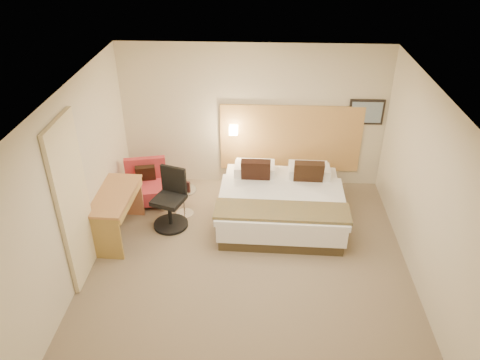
{
  "coord_description": "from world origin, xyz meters",
  "views": [
    {
      "loc": [
        0.15,
        -5.4,
        4.71
      ],
      "look_at": [
        -0.15,
        0.72,
        1.07
      ],
      "focal_mm": 35.0,
      "sensor_mm": 36.0,
      "label": 1
    }
  ],
  "objects_px": {
    "lounge_chair": "(147,186)",
    "side_table": "(184,200)",
    "desk": "(116,203)",
    "desk_chair": "(171,203)",
    "bed": "(281,202)"
  },
  "relations": [
    {
      "from": "side_table",
      "to": "desk_chair",
      "type": "relative_size",
      "value": 0.53
    },
    {
      "from": "bed",
      "to": "side_table",
      "type": "height_order",
      "value": "bed"
    },
    {
      "from": "bed",
      "to": "side_table",
      "type": "xyz_separation_m",
      "value": [
        -1.67,
        0.04,
        -0.05
      ]
    },
    {
      "from": "bed",
      "to": "desk_chair",
      "type": "height_order",
      "value": "desk_chair"
    },
    {
      "from": "desk",
      "to": "desk_chair",
      "type": "relative_size",
      "value": 1.26
    },
    {
      "from": "bed",
      "to": "side_table",
      "type": "distance_m",
      "value": 1.67
    },
    {
      "from": "side_table",
      "to": "bed",
      "type": "bearing_deg",
      "value": -1.32
    },
    {
      "from": "bed",
      "to": "lounge_chair",
      "type": "xyz_separation_m",
      "value": [
        -2.41,
        0.43,
        -0.02
      ]
    },
    {
      "from": "desk_chair",
      "to": "bed",
      "type": "bearing_deg",
      "value": 8.72
    },
    {
      "from": "side_table",
      "to": "desk_chair",
      "type": "xyz_separation_m",
      "value": [
        -0.16,
        -0.32,
        0.14
      ]
    },
    {
      "from": "desk_chair",
      "to": "desk",
      "type": "bearing_deg",
      "value": -157.4
    },
    {
      "from": "side_table",
      "to": "desk",
      "type": "xyz_separation_m",
      "value": [
        -0.96,
        -0.65,
        0.34
      ]
    },
    {
      "from": "lounge_chair",
      "to": "side_table",
      "type": "distance_m",
      "value": 0.84
    },
    {
      "from": "bed",
      "to": "desk",
      "type": "height_order",
      "value": "bed"
    },
    {
      "from": "bed",
      "to": "desk_chair",
      "type": "xyz_separation_m",
      "value": [
        -1.84,
        -0.28,
        0.1
      ]
    }
  ]
}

